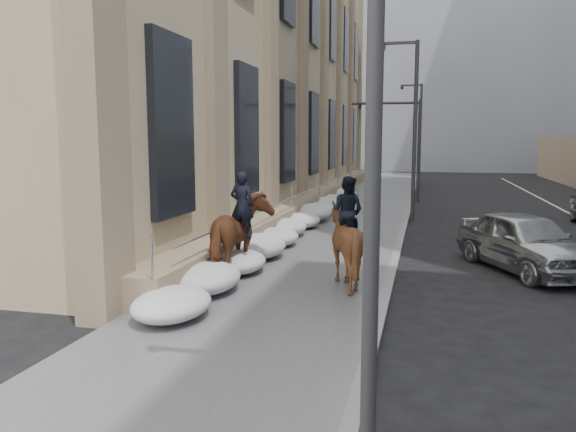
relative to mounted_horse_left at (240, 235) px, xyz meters
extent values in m
plane|color=black|center=(1.13, -1.51, -1.25)|extent=(140.00, 140.00, 0.00)
cube|color=#4F4F52|center=(1.13, 8.49, -1.19)|extent=(5.00, 80.00, 0.12)
cube|color=slate|center=(3.75, 8.49, -1.19)|extent=(0.24, 80.00, 0.12)
cube|color=tan|center=(-4.17, 18.49, 7.75)|extent=(5.00, 44.00, 18.00)
cube|color=#877057|center=(-1.12, 18.49, -0.80)|extent=(1.10, 44.00, 0.90)
cylinder|color=silver|center=(-0.67, 18.49, 0.10)|extent=(0.06, 42.00, 0.06)
cube|color=#877057|center=(-1.72, 8.49, 6.85)|extent=(0.70, 1.20, 16.20)
cube|color=black|center=(-1.57, 11.49, 2.75)|extent=(0.20, 2.20, 4.50)
cube|color=slate|center=(5.13, 58.49, 12.75)|extent=(30.00, 12.00, 28.00)
cube|color=gray|center=(-4.87, 70.49, 8.75)|extent=(24.00, 12.00, 20.00)
cylinder|color=#2D2D30|center=(4.03, -7.51, 2.75)|extent=(0.18, 0.18, 8.00)
cylinder|color=#2D2D30|center=(4.03, 12.49, 2.75)|extent=(0.18, 0.18, 8.00)
cube|color=#2D2D30|center=(3.23, 12.49, 6.65)|extent=(1.60, 0.15, 0.12)
cylinder|color=#2D2D30|center=(2.53, 12.49, 6.50)|extent=(0.24, 0.24, 0.30)
cylinder|color=#2D2D30|center=(4.03, 32.49, 2.75)|extent=(0.18, 0.18, 8.00)
cube|color=#2D2D30|center=(3.23, 32.49, 6.65)|extent=(1.60, 0.15, 0.12)
cylinder|color=#2D2D30|center=(2.53, 32.49, 6.50)|extent=(0.24, 0.24, 0.30)
cylinder|color=#2D2D30|center=(4.13, 20.49, 1.75)|extent=(0.20, 0.20, 6.00)
cylinder|color=#2D2D30|center=(2.13, 20.49, 4.55)|extent=(4.00, 0.16, 0.16)
imported|color=black|center=(0.63, 20.49, 4.05)|extent=(0.18, 0.22, 1.10)
ellipsoid|color=silver|center=(-0.32, -1.51, -0.79)|extent=(1.50, 2.10, 0.68)
ellipsoid|color=silver|center=(-0.27, 2.49, -0.77)|extent=(1.60, 2.20, 0.72)
ellipsoid|color=silver|center=(-0.37, 6.49, -0.81)|extent=(1.40, 2.00, 0.64)
ellipsoid|color=silver|center=(-0.22, 10.49, -0.75)|extent=(1.70, 2.30, 0.76)
ellipsoid|color=silver|center=(-0.32, 14.49, -0.80)|extent=(1.50, 2.10, 0.66)
imported|color=#572F1A|center=(0.00, -0.01, -0.05)|extent=(1.21, 2.58, 2.16)
imported|color=black|center=(0.00, 0.14, 0.74)|extent=(0.64, 0.42, 1.72)
imported|color=#412412|center=(2.69, -0.01, -0.13)|extent=(2.15, 2.27, 2.01)
imported|color=black|center=(2.69, 0.14, 0.67)|extent=(1.01, 0.90, 1.72)
imported|color=black|center=(2.82, 0.57, -0.33)|extent=(0.94, 0.40, 1.61)
imported|color=gray|center=(7.33, 3.09, -0.41)|extent=(3.83, 5.32, 1.68)
camera|label=1|loc=(4.58, -13.48, 2.42)|focal=35.00mm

